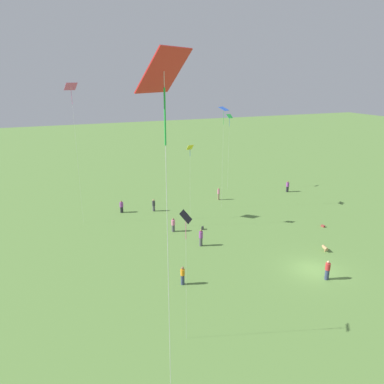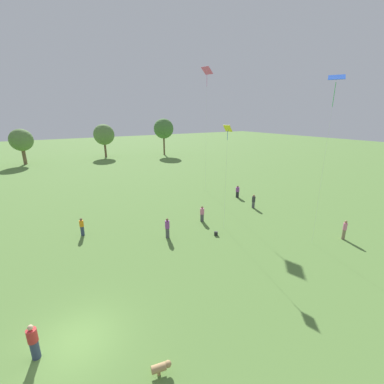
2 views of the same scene
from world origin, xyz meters
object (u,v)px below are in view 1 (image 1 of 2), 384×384
object	(u,v)px
person_4	(201,238)
person_7	(287,187)
person_0	(154,205)
kite_0	(229,120)
person_2	(122,207)
kite_6	(165,113)
picnic_bag_0	(203,228)
kite_7	(224,112)
dog_0	(325,248)
person_1	(183,276)
kite_2	(190,152)
picnic_bag_2	(323,226)
person_3	(219,194)
person_6	(173,225)
kite_5	(71,91)
kite_1	(186,222)
person_5	(327,270)

from	to	relation	value
person_4	person_7	bearing A→B (deg)	91.47
person_0	kite_0	bearing A→B (deg)	-159.51
person_2	kite_6	xyz separation A→B (m)	(-39.09, 6.52, 15.69)
picnic_bag_0	kite_7	bearing A→B (deg)	-41.82
kite_6	dog_0	distance (m)	34.76
person_7	dog_0	xyz separation A→B (m)	(-18.51, 8.78, -0.48)
person_1	kite_2	size ratio (longest dim) A/B	0.17
person_1	picnic_bag_2	bearing A→B (deg)	-19.81
person_4	kite_7	size ratio (longest dim) A/B	0.14
person_3	person_4	world-z (taller)	person_4
kite_6	person_7	bearing A→B (deg)	-120.03
picnic_bag_0	picnic_bag_2	size ratio (longest dim) A/B	0.81
person_6	kite_6	world-z (taller)	kite_6
person_6	kite_7	size ratio (longest dim) A/B	0.12
kite_5	kite_0	bearing A→B (deg)	-134.78
kite_7	picnic_bag_2	xyz separation A→B (m)	(-10.88, -8.03, -12.61)
person_2	kite_1	size ratio (longest dim) A/B	0.18
person_5	person_0	bearing A→B (deg)	-24.52
kite_0	person_1	bearing A→B (deg)	-93.94
kite_2	kite_7	distance (m)	8.71
person_2	dog_0	distance (m)	25.45
person_1	kite_0	size ratio (longest dim) A/B	0.14
person_2	person_7	world-z (taller)	person_7
kite_1	person_7	bearing A→B (deg)	36.93
kite_0	kite_2	size ratio (longest dim) A/B	1.19
kite_6	person_0	bearing A→B (deg)	-95.73
person_1	picnic_bag_0	size ratio (longest dim) A/B	4.41
person_1	person_7	bearing A→B (deg)	2.14
kite_7	dog_0	size ratio (longest dim) A/B	15.08
person_0	kite_2	distance (m)	10.75
person_1	person_6	distance (m)	11.52
person_2	picnic_bag_0	xyz separation A→B (m)	(-9.19, -7.55, -0.61)
picnic_bag_0	person_5	bearing A→B (deg)	-158.62
person_2	picnic_bag_2	size ratio (longest dim) A/B	3.43
person_4	kite_0	size ratio (longest dim) A/B	0.16
person_0	kite_5	size ratio (longest dim) A/B	0.10
person_6	person_7	xyz separation A→B (m)	(7.93, -21.45, 0.02)
person_3	picnic_bag_0	distance (m)	11.28
person_0	kite_0	xyz separation A→B (m)	(5.66, -13.88, 10.00)
person_6	kite_2	size ratio (longest dim) A/B	0.17
person_0	picnic_bag_2	distance (m)	21.34
person_5	kite_1	size ratio (longest dim) A/B	0.20
person_5	kite_7	world-z (taller)	kite_7
person_6	kite_6	bearing A→B (deg)	-105.91
kite_7	person_1	bearing A→B (deg)	-112.73
kite_2	dog_0	bearing A→B (deg)	163.60
kite_0	kite_5	xyz separation A→B (m)	(-6.26, 23.03, 4.75)
person_1	person_2	distance (m)	19.61
person_0	kite_1	xyz separation A→B (m)	(-25.05, 5.14, 7.72)
person_0	person_1	xyz separation A→B (m)	(-18.50, 2.92, 0.03)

